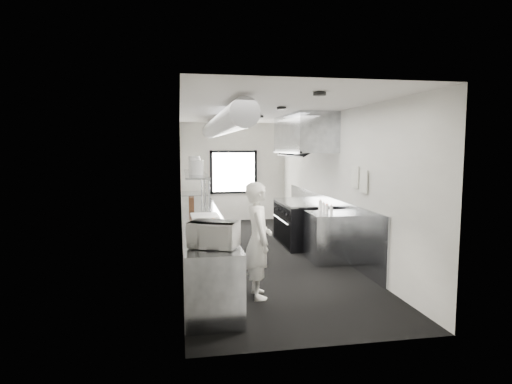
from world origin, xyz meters
name	(u,v)px	position (x,y,z in m)	size (l,w,h in m)	color
floor	(259,254)	(0.00, 0.00, 0.00)	(3.00, 8.00, 0.01)	black
ceiling	(259,111)	(0.00, 0.00, 2.80)	(3.00, 8.00, 0.01)	silver
wall_back	(234,172)	(0.00, 4.00, 1.40)	(3.00, 0.02, 2.80)	silver
wall_front	(330,217)	(0.00, -4.00, 1.40)	(3.00, 0.02, 2.80)	silver
wall_left	(181,185)	(-1.50, 0.00, 1.40)	(0.02, 8.00, 2.80)	silver
wall_right	(332,183)	(1.50, 0.00, 1.40)	(0.02, 8.00, 2.80)	silver
wall_cladding	(325,222)	(1.48, 0.30, 0.55)	(0.03, 5.50, 1.10)	gray
hvac_duct	(221,125)	(-0.70, 0.40, 2.55)	(0.40, 0.40, 6.40)	#9899A0
service_window	(234,172)	(0.00, 3.96, 1.40)	(1.36, 0.05, 1.25)	white
exhaust_hood	(304,134)	(1.10, 0.70, 2.39)	(0.81, 2.20, 0.88)	gray
prep_counter	(202,239)	(-1.15, -0.50, 0.45)	(0.70, 6.00, 0.90)	gray
pass_shelf	(196,174)	(-1.19, 1.00, 1.54)	(0.45, 3.00, 0.68)	gray
range	(300,223)	(1.04, 0.70, 0.47)	(0.88, 1.60, 0.94)	black
bottle_station	(327,237)	(1.15, -0.70, 0.45)	(0.65, 0.80, 0.90)	gray
far_work_table	(195,210)	(-1.15, 3.20, 0.45)	(0.70, 1.20, 0.90)	gray
notice_sheet_a	(355,177)	(1.47, -1.20, 1.60)	(0.02, 0.28, 0.38)	silver
notice_sheet_b	(364,181)	(1.47, -1.55, 1.55)	(0.02, 0.28, 0.38)	silver
line_cook	(258,240)	(-0.45, -2.36, 0.82)	(0.60, 0.39, 1.63)	white
microwave	(214,234)	(-1.13, -3.03, 1.06)	(0.53, 0.40, 0.32)	white
deli_tub_a	(200,240)	(-1.28, -2.82, 0.95)	(0.13, 0.13, 0.09)	#A3AA9D
deli_tub_b	(194,236)	(-1.35, -2.57, 0.95)	(0.14, 0.14, 0.10)	#A3AA9D
newspaper	(217,226)	(-0.98, -1.70, 0.91)	(0.32, 0.40, 0.01)	beige
small_plate	(213,224)	(-1.01, -1.47, 0.91)	(0.19, 0.19, 0.02)	silver
pastry	(213,220)	(-1.01, -1.47, 0.96)	(0.09, 0.09, 0.09)	tan
cutting_board	(205,216)	(-1.10, -0.67, 0.91)	(0.47, 0.63, 0.02)	white
knife_block	(191,203)	(-1.31, 0.20, 1.02)	(0.10, 0.23, 0.25)	#58301F
plate_stack_a	(197,167)	(-1.18, 0.38, 1.71)	(0.25, 0.25, 0.29)	silver
plate_stack_b	(195,167)	(-1.22, 0.56, 1.72)	(0.24, 0.24, 0.31)	silver
plate_stack_c	(194,164)	(-1.20, 1.26, 1.74)	(0.25, 0.25, 0.35)	silver
plate_stack_d	(194,164)	(-1.19, 1.65, 1.74)	(0.22, 0.22, 0.33)	silver
squeeze_bottle_a	(331,210)	(1.13, -0.96, 0.99)	(0.06, 0.06, 0.17)	white
squeeze_bottle_b	(326,210)	(1.09, -0.81, 0.98)	(0.06, 0.06, 0.17)	white
squeeze_bottle_c	(327,209)	(1.13, -0.75, 0.98)	(0.06, 0.06, 0.17)	white
squeeze_bottle_d	(323,208)	(1.12, -0.59, 0.99)	(0.06, 0.06, 0.17)	white
squeeze_bottle_e	(320,206)	(1.12, -0.41, 1.00)	(0.07, 0.07, 0.20)	white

